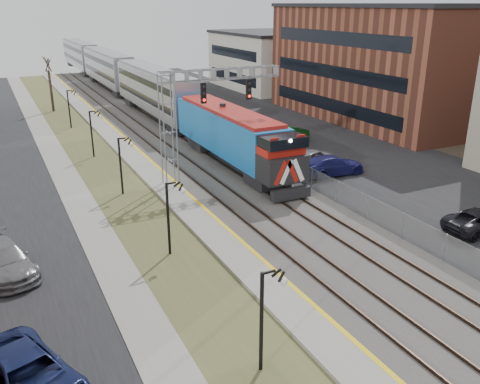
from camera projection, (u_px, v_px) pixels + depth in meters
street_west at (0, 180)px, 37.86m from camera, size 7.00×120.00×0.04m
sidewalk at (63, 172)px, 39.72m from camera, size 2.00×120.00×0.08m
grass_median at (101, 167)px, 40.97m from camera, size 4.00×120.00×0.06m
platform at (138, 161)px, 42.18m from camera, size 2.00×120.00×0.24m
ballast_bed at (194, 153)px, 44.26m from camera, size 8.00×120.00×0.20m
parking_lot at (309, 139)px, 49.26m from camera, size 16.00×120.00×0.04m
platform_edge at (148, 158)px, 42.50m from camera, size 0.24×120.00×0.01m
track_near at (172, 154)px, 43.37m from camera, size 1.58×120.00×0.15m
track_far at (210, 149)px, 44.82m from camera, size 1.58×120.00×0.15m
train at (122, 77)px, 69.80m from camera, size 3.00×85.85×5.33m
signal_gantry at (191, 108)px, 35.30m from camera, size 9.00×1.07×8.15m
lampposts at (166, 218)px, 26.24m from camera, size 0.14×62.14×4.00m
fence at (237, 140)px, 45.76m from camera, size 0.04×120.00×1.60m
buildings_east at (454, 70)px, 49.65m from camera, size 16.00×76.00×15.00m
car_lot_d at (332, 166)px, 38.78m from camera, size 5.26×2.33×1.50m
car_lot_e at (313, 158)px, 40.89m from camera, size 4.52×3.00×1.43m
car_lot_f at (288, 134)px, 47.95m from camera, size 5.05×3.17×1.57m
car_street_a at (27, 378)px, 16.82m from camera, size 4.23×5.97×1.51m
car_street_b at (4, 260)px, 24.55m from camera, size 3.28×5.48×1.49m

